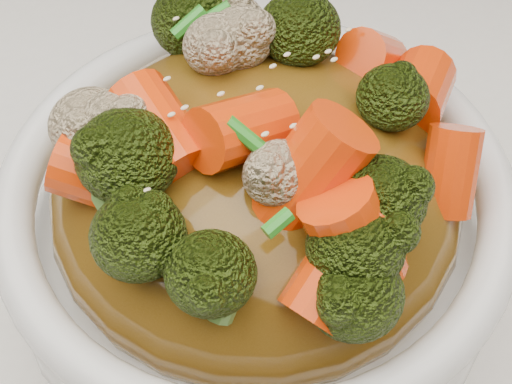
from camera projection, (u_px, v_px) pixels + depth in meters
bowl at (256, 237)px, 0.39m from camera, size 0.29×0.29×0.09m
sauce_base at (256, 196)px, 0.36m from camera, size 0.23×0.23×0.10m
carrots at (256, 89)px, 0.31m from camera, size 0.23×0.23×0.06m
broccoli at (256, 91)px, 0.31m from camera, size 0.23×0.23×0.05m
cauliflower at (256, 95)px, 0.31m from camera, size 0.23×0.23×0.04m
scallions at (256, 87)px, 0.31m from camera, size 0.18×0.18×0.02m
sesame_seeds at (256, 87)px, 0.31m from camera, size 0.21×0.21×0.01m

